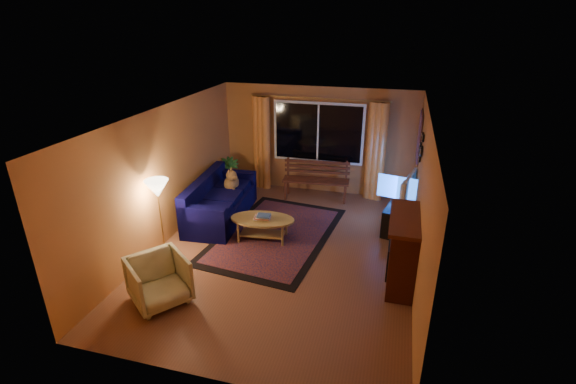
% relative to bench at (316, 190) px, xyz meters
% --- Properties ---
extents(floor, '(4.50, 6.00, 0.02)m').
position_rel_bench_xyz_m(floor, '(-0.07, -2.47, -0.24)').
color(floor, brown).
rests_on(floor, ground).
extents(ceiling, '(4.50, 6.00, 0.02)m').
position_rel_bench_xyz_m(ceiling, '(-0.07, -2.47, 2.28)').
color(ceiling, white).
rests_on(ceiling, ground).
extents(wall_back, '(4.50, 0.02, 2.50)m').
position_rel_bench_xyz_m(wall_back, '(-0.07, 0.54, 1.02)').
color(wall_back, '#BD753B').
rests_on(wall_back, ground).
extents(wall_left, '(0.02, 6.00, 2.50)m').
position_rel_bench_xyz_m(wall_left, '(-2.33, -2.47, 1.02)').
color(wall_left, '#BD753B').
rests_on(wall_left, ground).
extents(wall_right, '(0.02, 6.00, 2.50)m').
position_rel_bench_xyz_m(wall_right, '(2.19, -2.47, 1.02)').
color(wall_right, '#BD753B').
rests_on(wall_right, ground).
extents(window, '(2.00, 0.02, 1.30)m').
position_rel_bench_xyz_m(window, '(-0.07, 0.47, 1.22)').
color(window, black).
rests_on(window, wall_back).
extents(curtain_rod, '(3.20, 0.03, 0.03)m').
position_rel_bench_xyz_m(curtain_rod, '(-0.07, 0.43, 2.02)').
color(curtain_rod, '#BF8C3F').
rests_on(curtain_rod, wall_back).
extents(curtain_left, '(0.36, 0.36, 2.24)m').
position_rel_bench_xyz_m(curtain_left, '(-1.42, 0.41, 0.89)').
color(curtain_left, orange).
rests_on(curtain_left, ground).
extents(curtain_right, '(0.36, 0.36, 2.24)m').
position_rel_bench_xyz_m(curtain_right, '(1.28, 0.41, 0.89)').
color(curtain_right, orange).
rests_on(curtain_right, ground).
extents(bench, '(1.54, 0.57, 0.45)m').
position_rel_bench_xyz_m(bench, '(0.00, 0.00, 0.00)').
color(bench, '#461E11').
rests_on(bench, ground).
extents(potted_plant, '(0.63, 0.63, 0.86)m').
position_rel_bench_xyz_m(potted_plant, '(-2.07, -0.17, 0.20)').
color(potted_plant, '#235B1E').
rests_on(potted_plant, ground).
extents(sofa, '(1.08, 2.23, 0.88)m').
position_rel_bench_xyz_m(sofa, '(-1.70, -1.51, 0.21)').
color(sofa, black).
rests_on(sofa, ground).
extents(dog, '(0.36, 0.49, 0.52)m').
position_rel_bench_xyz_m(dog, '(-1.65, -1.02, 0.47)').
color(dog, olive).
rests_on(dog, sofa).
extents(armchair, '(1.05, 1.06, 0.80)m').
position_rel_bench_xyz_m(armchair, '(-1.46, -4.32, 0.17)').
color(armchair, '#C7C18F').
rests_on(armchair, ground).
extents(floor_lamp, '(0.28, 0.28, 1.43)m').
position_rel_bench_xyz_m(floor_lamp, '(-2.07, -3.15, 0.49)').
color(floor_lamp, '#BF8C3F').
rests_on(floor_lamp, ground).
extents(rug, '(2.35, 3.38, 0.02)m').
position_rel_bench_xyz_m(rug, '(-0.40, -1.93, -0.22)').
color(rug, maroon).
rests_on(rug, ground).
extents(coffee_table, '(1.34, 1.34, 0.44)m').
position_rel_bench_xyz_m(coffee_table, '(-0.58, -2.14, -0.01)').
color(coffee_table, '#AA8746').
rests_on(coffee_table, ground).
extents(tv_console, '(0.70, 1.37, 0.55)m').
position_rel_bench_xyz_m(tv_console, '(1.93, -0.93, 0.05)').
color(tv_console, black).
rests_on(tv_console, ground).
extents(television, '(0.35, 1.02, 0.59)m').
position_rel_bench_xyz_m(television, '(1.93, -0.93, 0.61)').
color(television, black).
rests_on(television, tv_console).
extents(fireplace, '(0.40, 1.20, 1.10)m').
position_rel_bench_xyz_m(fireplace, '(1.98, -2.87, 0.32)').
color(fireplace, maroon).
rests_on(fireplace, ground).
extents(mirror_cluster, '(0.06, 0.60, 0.56)m').
position_rel_bench_xyz_m(mirror_cluster, '(2.14, -1.17, 1.57)').
color(mirror_cluster, black).
rests_on(mirror_cluster, wall_right).
extents(painting, '(0.04, 0.76, 0.96)m').
position_rel_bench_xyz_m(painting, '(2.15, -0.02, 1.42)').
color(painting, '#C74619').
rests_on(painting, wall_right).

